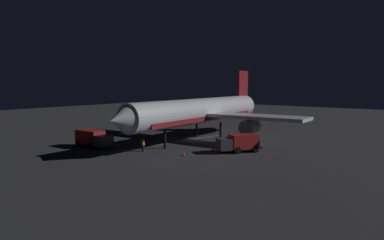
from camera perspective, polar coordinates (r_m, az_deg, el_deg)
The scene contains 9 objects.
ground_plane at distance 56.74m, azimuth 1.24°, elevation -3.45°, with size 180.00×180.00×0.20m, color #303035.
apron_guide_stripe at distance 54.99m, azimuth -3.08°, elevation -3.65°, with size 0.24×22.91×0.01m, color gold.
airliner at distance 56.64m, azimuth 1.59°, elevation 1.36°, with size 33.73×38.88×11.54m.
baggage_truck at distance 52.61m, azimuth -15.80°, elevation -2.93°, with size 6.12×2.45×2.46m.
catering_truck at distance 47.63m, azimuth 7.69°, elevation -3.74°, with size 4.86×5.70×2.36m.
ground_crew_worker at distance 48.13m, azimuth -7.95°, elevation -4.04°, with size 0.40×0.40×1.74m.
traffic_cone_near_left at distance 45.05m, azimuth -1.38°, elevation -5.50°, with size 0.50×0.50×0.55m.
traffic_cone_near_right at distance 48.50m, azimuth 3.38°, elevation -4.68°, with size 0.50×0.50×0.55m.
traffic_cone_under_wing at distance 47.34m, azimuth 5.58°, elevation -4.96°, with size 0.50×0.50×0.55m.
Camera 1 is at (-33.30, 44.97, 9.30)m, focal length 32.87 mm.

